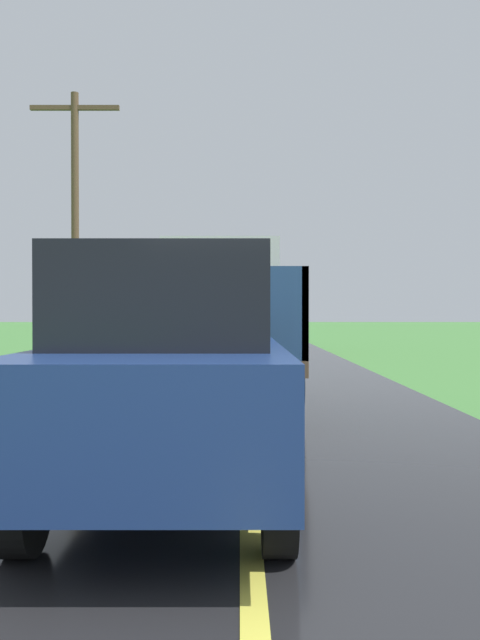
{
  "coord_description": "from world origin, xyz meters",
  "views": [
    {
      "loc": [
        -0.07,
        -0.7,
        1.55
      ],
      "look_at": [
        -0.1,
        11.46,
        1.4
      ],
      "focal_mm": 36.88,
      "sensor_mm": 36.0,
      "label": 1
    }
  ],
  "objects_px": {
    "banana_truck_near": "(221,317)",
    "following_car": "(173,373)",
    "utility_pole_roadside": "(77,219)",
    "banana_truck_far": "(242,314)"
  },
  "relations": [
    {
      "from": "banana_truck_near",
      "to": "banana_truck_far",
      "type": "bearing_deg",
      "value": 88.64
    },
    {
      "from": "banana_truck_far",
      "to": "utility_pole_roadside",
      "type": "distance_m",
      "value": 10.57
    },
    {
      "from": "utility_pole_roadside",
      "to": "following_car",
      "type": "xyz_separation_m",
      "value": [
        3.82,
        -12.21,
        -2.93
      ]
    },
    {
      "from": "banana_truck_near",
      "to": "utility_pole_roadside",
      "type": "height_order",
      "value": "utility_pole_roadside"
    },
    {
      "from": "banana_truck_near",
      "to": "banana_truck_far",
      "type": "relative_size",
      "value": 1.0
    },
    {
      "from": "banana_truck_far",
      "to": "utility_pole_roadside",
      "type": "height_order",
      "value": "utility_pole_roadside"
    },
    {
      "from": "utility_pole_roadside",
      "to": "following_car",
      "type": "distance_m",
      "value": 13.13
    },
    {
      "from": "banana_truck_far",
      "to": "utility_pole_roadside",
      "type": "relative_size",
      "value": 0.79
    },
    {
      "from": "following_car",
      "to": "banana_truck_near",
      "type": "bearing_deg",
      "value": 88.3
    },
    {
      "from": "banana_truck_near",
      "to": "following_car",
      "type": "relative_size",
      "value": 1.42
    }
  ]
}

